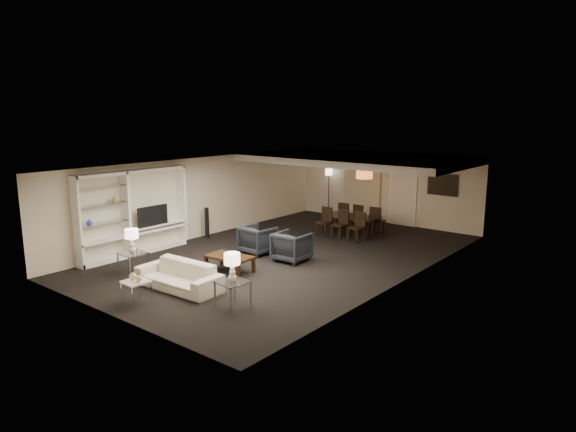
% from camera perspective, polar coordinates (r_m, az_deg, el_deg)
% --- Properties ---
extents(floor, '(11.00, 11.00, 0.00)m').
position_cam_1_polar(floor, '(14.22, -0.00, -4.35)').
color(floor, black).
rests_on(floor, ground).
extents(ceiling, '(7.00, 11.00, 0.02)m').
position_cam_1_polar(ceiling, '(13.75, -0.00, 5.73)').
color(ceiling, silver).
rests_on(ceiling, ground).
extents(wall_back, '(7.00, 0.02, 2.50)m').
position_cam_1_polar(wall_back, '(18.48, 10.77, 3.12)').
color(wall_back, beige).
rests_on(wall_back, ground).
extents(wall_front, '(7.00, 0.02, 2.50)m').
position_cam_1_polar(wall_front, '(10.35, -19.51, -3.94)').
color(wall_front, beige).
rests_on(wall_front, ground).
extents(wall_left, '(0.02, 11.00, 2.50)m').
position_cam_1_polar(wall_left, '(16.32, -9.62, 2.06)').
color(wall_left, beige).
rests_on(wall_left, ground).
extents(wall_right, '(0.02, 11.00, 2.50)m').
position_cam_1_polar(wall_right, '(12.10, 13.03, -1.39)').
color(wall_right, beige).
rests_on(wall_right, ground).
extents(ceiling_soffit, '(7.00, 4.00, 0.20)m').
position_cam_1_polar(ceiling_soffit, '(16.62, 7.64, 6.29)').
color(ceiling_soffit, silver).
rests_on(ceiling_soffit, ceiling).
extents(curtains, '(1.50, 0.12, 2.40)m').
position_cam_1_polar(curtains, '(18.85, 8.24, 3.21)').
color(curtains, beige).
rests_on(curtains, wall_back).
extents(door, '(0.90, 0.05, 2.10)m').
position_cam_1_polar(door, '(18.17, 12.65, 2.26)').
color(door, silver).
rests_on(door, wall_back).
extents(painting, '(0.95, 0.04, 0.65)m').
position_cam_1_polar(painting, '(17.52, 16.81, 3.37)').
color(painting, '#142D38').
rests_on(painting, wall_back).
extents(media_unit, '(0.38, 3.40, 2.35)m').
position_cam_1_polar(media_unit, '(14.61, -16.74, 0.33)').
color(media_unit, white).
rests_on(media_unit, wall_left).
extents(pendant_light, '(0.52, 0.52, 0.24)m').
position_cam_1_polar(pendant_light, '(16.52, 8.48, 4.56)').
color(pendant_light, '#D8591E').
rests_on(pendant_light, ceiling_soffit).
extents(sofa, '(2.12, 0.91, 0.61)m').
position_cam_1_polar(sofa, '(11.75, -12.07, -6.51)').
color(sofa, beige).
rests_on(sofa, floor).
extents(coffee_table, '(1.19, 0.74, 0.41)m').
position_cam_1_polar(coffee_table, '(12.79, -6.48, -5.29)').
color(coffee_table, black).
rests_on(coffee_table, floor).
extents(armchair_left, '(0.87, 0.90, 0.78)m').
position_cam_1_polar(armchair_left, '(14.33, -3.36, -2.64)').
color(armchair_left, black).
rests_on(armchair_left, floor).
extents(armchair_right, '(0.87, 0.90, 0.78)m').
position_cam_1_polar(armchair_right, '(13.58, 0.40, -3.42)').
color(armchair_right, black).
rests_on(armchair_right, floor).
extents(side_table_left, '(0.60, 0.60, 0.53)m').
position_cam_1_polar(side_table_left, '(13.08, -16.81, -5.07)').
color(side_table_left, white).
rests_on(side_table_left, floor).
extents(side_table_right, '(0.63, 0.63, 0.53)m').
position_cam_1_polar(side_table_right, '(10.56, -6.15, -8.62)').
color(side_table_right, white).
rests_on(side_table_right, floor).
extents(table_lamp_left, '(0.35, 0.35, 0.59)m').
position_cam_1_polar(table_lamp_left, '(12.93, -16.95, -2.67)').
color(table_lamp_left, beige).
rests_on(table_lamp_left, side_table_left).
extents(table_lamp_right, '(0.33, 0.33, 0.59)m').
position_cam_1_polar(table_lamp_right, '(10.38, -6.21, -5.70)').
color(table_lamp_right, '#F4E8CE').
rests_on(table_lamp_right, side_table_right).
extents(marble_table, '(0.50, 0.50, 0.48)m').
position_cam_1_polar(marble_table, '(11.16, -16.47, -8.08)').
color(marble_table, white).
rests_on(marble_table, floor).
extents(gold_gourd_a, '(0.15, 0.15, 0.15)m').
position_cam_1_polar(gold_gourd_a, '(11.14, -16.86, -6.43)').
color(gold_gourd_a, tan).
rests_on(gold_gourd_a, marble_table).
extents(gold_gourd_b, '(0.13, 0.13, 0.13)m').
position_cam_1_polar(gold_gourd_b, '(10.98, -16.26, -6.70)').
color(gold_gourd_b, tan).
rests_on(gold_gourd_b, marble_table).
extents(television, '(0.98, 0.13, 0.56)m').
position_cam_1_polar(television, '(14.91, -15.02, 0.07)').
color(television, black).
rests_on(television, media_unit).
extents(vase_blue, '(0.16, 0.16, 0.17)m').
position_cam_1_polar(vase_blue, '(13.93, -21.22, -0.64)').
color(vase_blue, '#2645A7').
rests_on(vase_blue, media_unit).
extents(vase_amber, '(0.16, 0.16, 0.17)m').
position_cam_1_polar(vase_amber, '(14.24, -18.66, 1.84)').
color(vase_amber, '#CC9044').
rests_on(vase_amber, media_unit).
extents(floor_speaker, '(0.14, 0.14, 0.96)m').
position_cam_1_polar(floor_speaker, '(16.20, -9.00, -0.76)').
color(floor_speaker, black).
rests_on(floor_speaker, floor).
extents(dining_table, '(1.78, 1.05, 0.61)m').
position_cam_1_polar(dining_table, '(16.58, 6.98, -1.04)').
color(dining_table, black).
rests_on(dining_table, floor).
extents(chair_nl, '(0.42, 0.42, 0.91)m').
position_cam_1_polar(chair_nl, '(16.33, 4.00, -0.64)').
color(chair_nl, black).
rests_on(chair_nl, floor).
extents(chair_nm, '(0.46, 0.46, 0.91)m').
position_cam_1_polar(chair_nm, '(16.01, 5.76, -0.92)').
color(chair_nm, black).
rests_on(chair_nm, floor).
extents(chair_nr, '(0.47, 0.47, 0.91)m').
position_cam_1_polar(chair_nr, '(15.70, 7.60, -1.22)').
color(chair_nr, black).
rests_on(chair_nr, floor).
extents(chair_fl, '(0.45, 0.45, 0.91)m').
position_cam_1_polar(chair_fl, '(17.40, 6.45, 0.07)').
color(chair_fl, black).
rests_on(chair_fl, floor).
extents(chair_fm, '(0.46, 0.46, 0.91)m').
position_cam_1_polar(chair_fm, '(17.09, 8.15, -0.19)').
color(chair_fm, black).
rests_on(chair_fm, floor).
extents(chair_fr, '(0.45, 0.45, 0.91)m').
position_cam_1_polar(chair_fr, '(16.80, 9.91, -0.45)').
color(chair_fr, black).
rests_on(chair_fr, floor).
extents(floor_lamp, '(0.30, 0.30, 1.79)m').
position_cam_1_polar(floor_lamp, '(19.41, 4.53, 2.63)').
color(floor_lamp, black).
rests_on(floor_lamp, floor).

